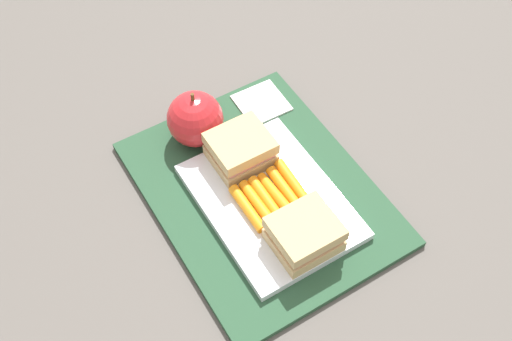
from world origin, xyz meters
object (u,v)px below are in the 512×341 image
Objects in this scene: food_tray at (271,201)px; carrot_sticks_bundle at (271,196)px; sandwich_half_left at (304,234)px; apple at (195,119)px; sandwich_half_right at (241,149)px; paper_napkin at (261,103)px.

food_tray is 2.63× the size of carrot_sticks_bundle.
sandwich_half_left is 0.23m from apple.
food_tray is 0.08m from sandwich_half_left.
apple is (0.15, 0.03, 0.03)m from food_tray.
carrot_sticks_bundle is at bearing 179.96° from sandwich_half_right.
paper_napkin is at bearing -45.80° from sandwich_half_right.
sandwich_half_right is 1.14× the size of paper_napkin.
food_tray is at bearing 180.00° from sandwich_half_right.
sandwich_half_left is 0.25m from paper_napkin.
apple reaches higher than food_tray.
apple is (0.23, 0.03, 0.01)m from sandwich_half_left.
apple is at bearing 93.46° from paper_napkin.
sandwich_half_right is (0.16, 0.00, 0.00)m from sandwich_half_left.
sandwich_half_left is 1.14× the size of paper_napkin.
sandwich_half_right is at bearing -0.04° from carrot_sticks_bundle.
apple is 1.30× the size of paper_napkin.
apple is 0.12m from paper_napkin.
sandwich_half_right is 0.92× the size of carrot_sticks_bundle.
sandwich_half_right reaches higher than carrot_sticks_bundle.
paper_napkin is (0.16, -0.08, -0.02)m from carrot_sticks_bundle.
apple reaches higher than sandwich_half_left.
food_tray is at bearing -169.14° from apple.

